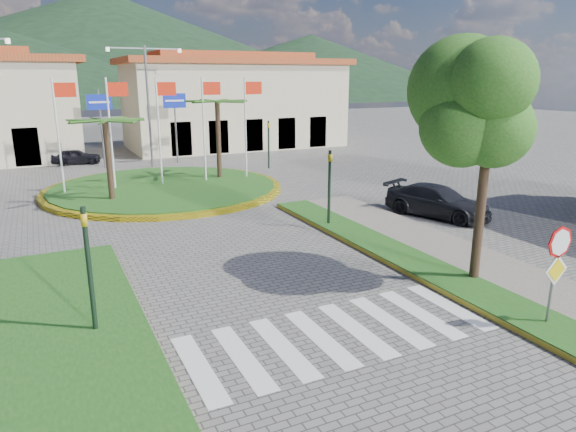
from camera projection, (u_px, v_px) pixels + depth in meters
name	position (u px, v px, depth m)	size (l,w,h in m)	color
sidewalk_right	(575.00, 316.00, 13.20)	(4.00, 28.00, 0.15)	gray
verge_right	(543.00, 325.00, 12.69)	(1.60, 28.00, 0.18)	#1A4D16
median_left	(37.00, 354.00, 11.39)	(5.00, 14.00, 0.18)	#1A4D16
crosswalk	(335.00, 334.00, 12.42)	(8.00, 3.00, 0.01)	silver
roundabout_island	(165.00, 188.00, 27.99)	(12.70, 12.70, 6.00)	yellow
stop_sign	(557.00, 260.00, 12.25)	(0.80, 0.11, 2.65)	slate
deciduous_tree	(491.00, 109.00, 14.25)	(3.60, 3.60, 6.80)	black
traffic_light_left	(88.00, 259.00, 11.88)	(0.15, 0.18, 3.20)	black
traffic_light_right	(329.00, 181.00, 20.75)	(0.15, 0.18, 3.20)	black
traffic_light_far	(269.00, 140.00, 34.37)	(0.18, 0.15, 3.20)	black
direction_sign_west	(100.00, 116.00, 34.04)	(1.60, 0.14, 5.20)	slate
direction_sign_east	(175.00, 113.00, 36.15)	(1.60, 0.14, 5.20)	slate
street_lamp_centre	(148.00, 100.00, 34.21)	(4.80, 0.16, 8.00)	slate
building_right	(234.00, 102.00, 45.11)	(19.08, 9.54, 8.05)	beige
hill_far_mid	(105.00, 45.00, 150.13)	(180.00, 180.00, 30.00)	black
hill_far_east	(310.00, 66.00, 153.25)	(120.00, 120.00, 18.00)	black
hill_near_back	(8.00, 67.00, 115.39)	(110.00, 110.00, 16.00)	black
car_dark_a	(76.00, 156.00, 36.42)	(1.32, 3.27, 1.12)	black
car_dark_b	(201.00, 142.00, 43.62)	(1.43, 4.11, 1.35)	black
car_side_right	(437.00, 201.00, 22.78)	(1.92, 4.73, 1.37)	black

